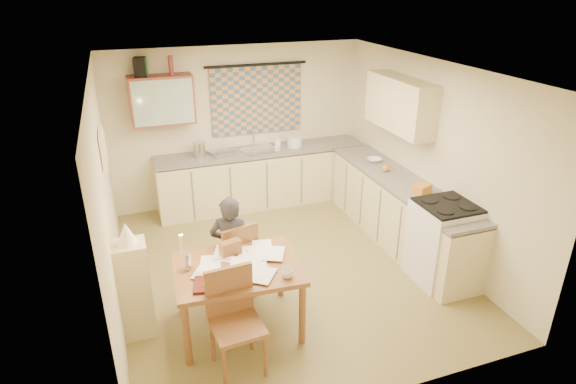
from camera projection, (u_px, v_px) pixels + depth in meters
name	position (u px, v px, depth m)	size (l,w,h in m)	color
floor	(286.00, 267.00, 6.19)	(4.00, 4.50, 0.02)	olive
ceiling	(285.00, 69.00, 5.17)	(4.00, 4.50, 0.02)	white
wall_back	(238.00, 126.00, 7.62)	(4.00, 0.02, 2.50)	beige
wall_front	(381.00, 281.00, 3.73)	(4.00, 0.02, 2.50)	beige
wall_left	(106.00, 201.00, 5.06)	(0.02, 4.50, 2.50)	beige
wall_right	(430.00, 158.00, 6.29)	(0.02, 4.50, 2.50)	beige
window_blind	(257.00, 100.00, 7.52)	(1.45, 0.03, 1.05)	#3A5D7B
curtain_rod	(256.00, 65.00, 7.28)	(0.04, 0.04, 1.60)	black
wall_cabinet	(162.00, 100.00, 6.89)	(0.90, 0.34, 0.70)	brown
wall_cabinet_glass	(163.00, 103.00, 6.75)	(0.84, 0.02, 0.64)	#99B2A5
upper_cabinet_right	(400.00, 104.00, 6.47)	(0.34, 1.30, 0.70)	beige
framed_print	(103.00, 149.00, 5.24)	(0.04, 0.50, 0.40)	white
print_canvas	(105.00, 148.00, 5.25)	(0.01, 0.42, 0.32)	white
counter_back	(261.00, 178.00, 7.76)	(3.30, 0.62, 0.92)	beige
counter_right	(398.00, 211.00, 6.64)	(0.62, 2.95, 0.92)	beige
stove	(443.00, 242.00, 5.77)	(0.65, 0.65, 1.01)	white
sink	(260.00, 153.00, 7.58)	(0.55, 0.45, 0.10)	silver
tap	(254.00, 139.00, 7.65)	(0.03, 0.03, 0.28)	silver
dish_rack	(221.00, 153.00, 7.37)	(0.35, 0.30, 0.06)	silver
kettle	(199.00, 150.00, 7.23)	(0.18, 0.18, 0.24)	silver
mixing_bowl	(295.00, 141.00, 7.72)	(0.24, 0.24, 0.16)	white
soap_bottle	(277.00, 141.00, 7.67)	(0.10, 0.10, 0.19)	white
bowl	(374.00, 160.00, 7.09)	(0.24, 0.24, 0.05)	white
orange_bag	(422.00, 189.00, 6.03)	(0.22, 0.16, 0.12)	orange
fruit_orange	(386.00, 168.00, 6.71)	(0.10, 0.10, 0.10)	orange
speaker	(140.00, 67.00, 6.62)	(0.16, 0.20, 0.26)	black
bottle_green	(145.00, 67.00, 6.64)	(0.07, 0.07, 0.26)	#195926
bottle_brown	(171.00, 65.00, 6.75)	(0.07, 0.07, 0.26)	brown
dining_table	(238.00, 297.00, 4.98)	(1.31, 1.03, 0.75)	brown
chair_far	(235.00, 272.00, 5.56)	(0.52, 0.52, 0.96)	brown
chair_near	(237.00, 341.00, 4.48)	(0.49, 0.49, 1.00)	brown
person	(231.00, 249.00, 5.36)	(0.54, 0.46, 1.27)	black
shelf_stand	(135.00, 289.00, 4.84)	(0.32, 0.30, 1.06)	beige
lampshade	(126.00, 233.00, 4.58)	(0.20, 0.20, 0.22)	white
letter_rack	(230.00, 248.00, 5.00)	(0.22, 0.10, 0.16)	brown
mug	(288.00, 274.00, 4.63)	(0.12, 0.12, 0.09)	white
magazine	(194.00, 285.00, 4.51)	(0.26, 0.31, 0.03)	maroon
book	(198.00, 276.00, 4.65)	(0.19, 0.26, 0.02)	orange
orange_box	(211.00, 286.00, 4.49)	(0.12, 0.08, 0.04)	orange
eyeglasses	(258.00, 280.00, 4.60)	(0.13, 0.04, 0.02)	black
candle_holder	(188.00, 262.00, 4.74)	(0.06, 0.06, 0.18)	silver
candle	(181.00, 245.00, 4.64)	(0.02, 0.02, 0.22)	white
candle_flame	(182.00, 235.00, 4.58)	(0.02, 0.02, 0.02)	#FFCC66
papers	(241.00, 263.00, 4.86)	(1.05, 0.92, 0.03)	white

